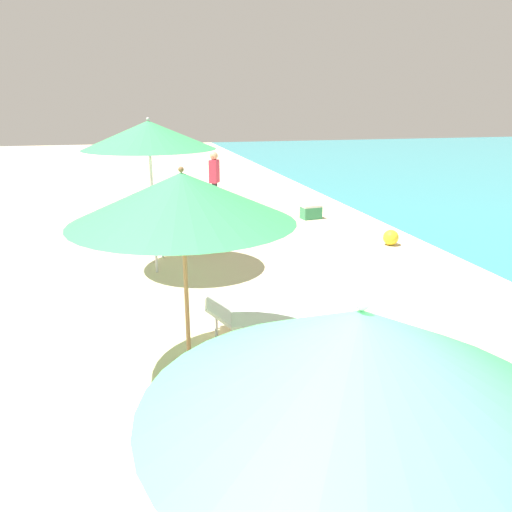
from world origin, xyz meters
TOP-DOWN VIEW (x-y plane):
  - umbrella_nearest at (0.55, 0.18)m, footprint 1.82×1.82m
  - lounger_nearest_shoreside at (1.52, 1.16)m, footprint 1.56×0.73m
  - umbrella_second at (0.24, 3.81)m, footprint 2.44×2.44m
  - lounger_second_shoreside at (1.22, 4.80)m, footprint 1.39×0.79m
  - umbrella_farthest at (0.10, 7.91)m, footprint 2.39×2.39m
  - lounger_farthest_shoreside at (0.85, 9.21)m, footprint 1.54×0.81m
  - person_walking_near at (2.13, 13.15)m, footprint 0.36×0.42m
  - beach_ball at (5.43, 8.55)m, footprint 0.35×0.35m
  - cooler_box at (4.60, 11.58)m, footprint 0.60×0.42m

SIDE VIEW (x-z plane):
  - beach_ball at x=5.43m, z-range 0.00..0.35m
  - cooler_box at x=4.60m, z-range 0.00..0.40m
  - lounger_nearest_shoreside at x=1.52m, z-range 0.00..0.53m
  - lounger_second_shoreside at x=1.22m, z-range 0.01..0.54m
  - lounger_farthest_shoreside at x=0.85m, z-range 0.00..0.70m
  - person_walking_near at x=2.13m, z-range 0.20..1.98m
  - umbrella_nearest at x=0.55m, z-range 0.93..3.37m
  - umbrella_second at x=0.24m, z-range 0.92..3.43m
  - umbrella_farthest at x=0.10m, z-range 1.14..4.03m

